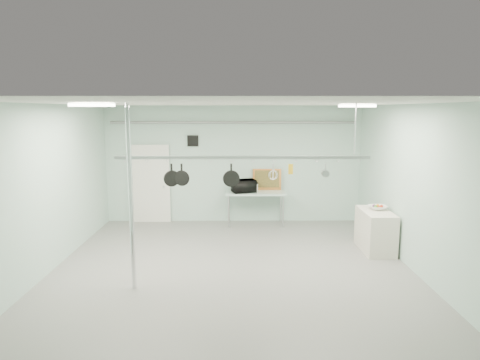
{
  "coord_description": "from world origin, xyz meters",
  "views": [
    {
      "loc": [
        0.09,
        -7.68,
        3.08
      ],
      "look_at": [
        0.16,
        1.0,
        1.66
      ],
      "focal_mm": 32.0,
      "sensor_mm": 36.0,
      "label": 1
    }
  ],
  "objects_px": {
    "fruit_bowl": "(378,208)",
    "skillet_right": "(231,175)",
    "prep_table": "(256,194)",
    "skillet_left": "(172,175)",
    "pot_rack": "(242,156)",
    "chrome_pole": "(131,199)",
    "coffee_canister": "(255,188)",
    "side_cabinet": "(375,231)",
    "skillet_mid": "(182,175)",
    "microwave": "(244,186)"
  },
  "relations": [
    {
      "from": "chrome_pole",
      "to": "microwave",
      "type": "xyz_separation_m",
      "value": [
        1.98,
        4.15,
        -0.53
      ]
    },
    {
      "from": "skillet_left",
      "to": "chrome_pole",
      "type": "bearing_deg",
      "value": -143.42
    },
    {
      "from": "skillet_right",
      "to": "coffee_canister",
      "type": "bearing_deg",
      "value": 74.99
    },
    {
      "from": "chrome_pole",
      "to": "fruit_bowl",
      "type": "bearing_deg",
      "value": 23.34
    },
    {
      "from": "prep_table",
      "to": "skillet_mid",
      "type": "distance_m",
      "value": 3.79
    },
    {
      "from": "coffee_canister",
      "to": "skillet_right",
      "type": "height_order",
      "value": "skillet_right"
    },
    {
      "from": "chrome_pole",
      "to": "skillet_right",
      "type": "relative_size",
      "value": 7.14
    },
    {
      "from": "coffee_canister",
      "to": "skillet_right",
      "type": "distance_m",
      "value": 3.47
    },
    {
      "from": "chrome_pole",
      "to": "side_cabinet",
      "type": "bearing_deg",
      "value": 22.41
    },
    {
      "from": "microwave",
      "to": "fruit_bowl",
      "type": "bearing_deg",
      "value": 128.55
    },
    {
      "from": "chrome_pole",
      "to": "side_cabinet",
      "type": "distance_m",
      "value": 5.37
    },
    {
      "from": "microwave",
      "to": "skillet_mid",
      "type": "xyz_separation_m",
      "value": [
        -1.23,
        -3.25,
        0.8
      ]
    },
    {
      "from": "microwave",
      "to": "fruit_bowl",
      "type": "relative_size",
      "value": 1.59
    },
    {
      "from": "pot_rack",
      "to": "coffee_canister",
      "type": "height_order",
      "value": "pot_rack"
    },
    {
      "from": "side_cabinet",
      "to": "skillet_right",
      "type": "relative_size",
      "value": 2.68
    },
    {
      "from": "pot_rack",
      "to": "skillet_mid",
      "type": "bearing_deg",
      "value": 180.0
    },
    {
      "from": "chrome_pole",
      "to": "fruit_bowl",
      "type": "distance_m",
      "value": 5.39
    },
    {
      "from": "side_cabinet",
      "to": "pot_rack",
      "type": "xyz_separation_m",
      "value": [
        -2.95,
        -1.1,
        1.78
      ]
    },
    {
      "from": "chrome_pole",
      "to": "prep_table",
      "type": "height_order",
      "value": "chrome_pole"
    },
    {
      "from": "fruit_bowl",
      "to": "skillet_mid",
      "type": "height_order",
      "value": "skillet_mid"
    },
    {
      "from": "chrome_pole",
      "to": "coffee_canister",
      "type": "relative_size",
      "value": 14.42
    },
    {
      "from": "prep_table",
      "to": "coffee_canister",
      "type": "distance_m",
      "value": 0.19
    },
    {
      "from": "fruit_bowl",
      "to": "coffee_canister",
      "type": "bearing_deg",
      "value": 141.56
    },
    {
      "from": "prep_table",
      "to": "pot_rack",
      "type": "relative_size",
      "value": 0.33
    },
    {
      "from": "skillet_right",
      "to": "side_cabinet",
      "type": "bearing_deg",
      "value": 14.19
    },
    {
      "from": "skillet_left",
      "to": "prep_table",
      "type": "bearing_deg",
      "value": 40.78
    },
    {
      "from": "prep_table",
      "to": "fruit_bowl",
      "type": "xyz_separation_m",
      "value": [
        2.62,
        -2.08,
        0.11
      ]
    },
    {
      "from": "microwave",
      "to": "chrome_pole",
      "type": "bearing_deg",
      "value": 47.65
    },
    {
      "from": "skillet_left",
      "to": "skillet_right",
      "type": "bearing_deg",
      "value": -21.45
    },
    {
      "from": "microwave",
      "to": "fruit_bowl",
      "type": "distance_m",
      "value": 3.57
    },
    {
      "from": "microwave",
      "to": "coffee_canister",
      "type": "distance_m",
      "value": 0.31
    },
    {
      "from": "prep_table",
      "to": "side_cabinet",
      "type": "bearing_deg",
      "value": -40.79
    },
    {
      "from": "fruit_bowl",
      "to": "skillet_right",
      "type": "height_order",
      "value": "skillet_right"
    },
    {
      "from": "side_cabinet",
      "to": "skillet_left",
      "type": "distance_m",
      "value": 4.65
    },
    {
      "from": "microwave",
      "to": "skillet_left",
      "type": "distance_m",
      "value": 3.63
    },
    {
      "from": "side_cabinet",
      "to": "microwave",
      "type": "relative_size",
      "value": 1.97
    },
    {
      "from": "prep_table",
      "to": "skillet_left",
      "type": "height_order",
      "value": "skillet_left"
    },
    {
      "from": "prep_table",
      "to": "side_cabinet",
      "type": "relative_size",
      "value": 1.33
    },
    {
      "from": "coffee_canister",
      "to": "skillet_left",
      "type": "bearing_deg",
      "value": -117.28
    },
    {
      "from": "skillet_left",
      "to": "skillet_mid",
      "type": "xyz_separation_m",
      "value": [
        0.19,
        0.0,
        0.0
      ]
    },
    {
      "from": "fruit_bowl",
      "to": "skillet_left",
      "type": "relative_size",
      "value": 0.91
    },
    {
      "from": "fruit_bowl",
      "to": "side_cabinet",
      "type": "bearing_deg",
      "value": -118.88
    },
    {
      "from": "pot_rack",
      "to": "skillet_right",
      "type": "relative_size",
      "value": 10.71
    },
    {
      "from": "chrome_pole",
      "to": "skillet_left",
      "type": "relative_size",
      "value": 7.57
    },
    {
      "from": "skillet_left",
      "to": "skillet_mid",
      "type": "distance_m",
      "value": 0.19
    },
    {
      "from": "side_cabinet",
      "to": "pot_rack",
      "type": "distance_m",
      "value": 3.62
    },
    {
      "from": "chrome_pole",
      "to": "pot_rack",
      "type": "xyz_separation_m",
      "value": [
        1.9,
        0.9,
        0.63
      ]
    },
    {
      "from": "coffee_canister",
      "to": "skillet_right",
      "type": "xyz_separation_m",
      "value": [
        -0.59,
        -3.32,
        0.84
      ]
    },
    {
      "from": "prep_table",
      "to": "pot_rack",
      "type": "height_order",
      "value": "pot_rack"
    },
    {
      "from": "pot_rack",
      "to": "skillet_left",
      "type": "height_order",
      "value": "pot_rack"
    }
  ]
}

